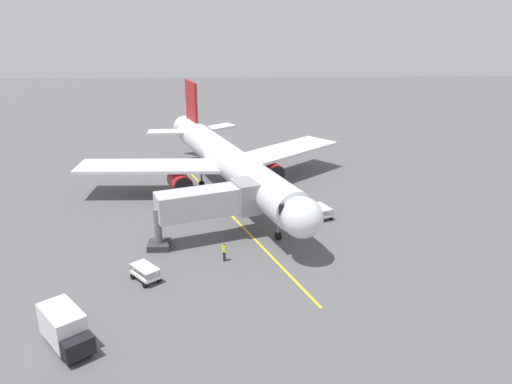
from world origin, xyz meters
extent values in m
plane|color=#565659|center=(0.00, 0.00, 0.00)|extent=(220.00, 220.00, 0.00)
cube|color=yellow|center=(-1.10, 5.57, 0.01)|extent=(14.22, 37.56, 0.01)
cylinder|color=silver|center=(-1.10, -0.43, 4.10)|extent=(15.45, 33.18, 3.80)
ellipsoid|color=silver|center=(-7.47, 16.62, 4.10)|extent=(4.78, 5.01, 3.61)
cone|color=silver|center=(5.37, -17.76, 4.10)|extent=(4.25, 4.01, 3.42)
cube|color=black|center=(-6.98, 15.31, 4.65)|extent=(3.59, 2.63, 0.90)
cube|color=silver|center=(-7.78, -6.90, 3.50)|extent=(16.09, 15.35, 0.36)
cylinder|color=red|center=(-6.18, -3.40, 2.00)|extent=(3.34, 3.99, 2.30)
cylinder|color=black|center=(-6.80, -1.76, 2.00)|extent=(2.04, 0.92, 2.10)
cube|color=silver|center=(8.19, -0.94, 3.50)|extent=(17.18, 5.65, 0.36)
cylinder|color=red|center=(4.68, 0.66, 2.00)|extent=(3.34, 3.99, 2.30)
cylinder|color=black|center=(4.07, 2.30, 2.00)|extent=(2.04, 0.92, 2.10)
cube|color=red|center=(4.32, -14.95, 7.90)|extent=(2.02, 4.62, 7.20)
cube|color=silver|center=(1.22, -15.79, 4.70)|extent=(6.50, 5.86, 0.24)
cube|color=silver|center=(7.22, -13.55, 4.70)|extent=(6.50, 2.67, 0.24)
cylinder|color=slate|center=(-5.82, 12.22, 1.73)|extent=(0.24, 0.24, 2.77)
cylinder|color=black|center=(-5.82, 12.22, 0.35)|extent=(0.67, 0.81, 0.70)
cylinder|color=slate|center=(-2.49, -4.15, 1.94)|extent=(0.24, 0.24, 2.77)
cylinder|color=black|center=(-2.49, -4.15, 0.55)|extent=(0.81, 1.19, 1.10)
cylinder|color=slate|center=(2.39, -2.33, 1.94)|extent=(0.24, 0.24, 2.77)
cylinder|color=black|center=(2.39, -2.33, 0.55)|extent=(0.81, 1.19, 1.10)
cube|color=#B7B7BC|center=(1.14, 12.15, 3.90)|extent=(9.34, 5.58, 2.50)
cube|color=gray|center=(-3.07, 10.57, 3.90)|extent=(3.74, 3.98, 3.00)
cylinder|color=slate|center=(5.36, 13.72, 1.95)|extent=(0.70, 0.70, 3.90)
cube|color=#333338|center=(5.36, 13.72, 0.30)|extent=(2.00, 2.00, 0.60)
cylinder|color=#23232D|center=(-0.73, 16.48, 0.44)|extent=(0.26, 0.26, 0.88)
cube|color=#D8EA19|center=(-0.73, 16.48, 1.18)|extent=(0.45, 0.42, 0.60)
cube|color=silver|center=(-0.73, 16.48, 1.18)|extent=(0.47, 0.44, 0.10)
sphere|color=brown|center=(-0.73, 16.48, 1.60)|extent=(0.22, 0.22, 0.22)
cube|color=white|center=(-10.81, 7.06, 0.56)|extent=(2.32, 2.94, 0.24)
cube|color=silver|center=(-10.81, 7.06, 1.23)|extent=(2.32, 2.94, 0.08)
cylinder|color=slate|center=(-11.86, 7.91, 0.96)|extent=(0.06, 0.06, 0.55)
cylinder|color=slate|center=(-10.72, 8.40, 0.96)|extent=(0.06, 0.06, 0.55)
cylinder|color=slate|center=(-10.90, 5.71, 0.96)|extent=(0.06, 0.06, 0.55)
cylinder|color=slate|center=(-9.76, 6.21, 0.96)|extent=(0.06, 0.06, 0.55)
cylinder|color=black|center=(-11.79, 7.67, 0.22)|extent=(0.41, 0.50, 0.44)
cylinder|color=black|center=(-10.60, 8.19, 0.22)|extent=(0.41, 0.50, 0.44)
cylinder|color=black|center=(-11.03, 5.93, 0.22)|extent=(0.41, 0.50, 0.44)
cylinder|color=black|center=(-9.83, 6.45, 0.22)|extent=(0.41, 0.50, 0.44)
cube|color=black|center=(8.35, 29.35, 1.02)|extent=(2.55, 2.52, 1.20)
cube|color=black|center=(7.91, 29.90, 1.22)|extent=(1.42, 1.20, 0.70)
cube|color=silver|center=(9.58, 27.84, 1.52)|extent=(3.82, 4.06, 2.20)
cylinder|color=black|center=(7.68, 29.14, 0.42)|extent=(0.72, 0.81, 0.84)
cylinder|color=black|center=(8.69, 29.96, 0.42)|extent=(0.72, 0.81, 0.84)
cylinder|color=black|center=(9.70, 26.65, 0.42)|extent=(0.72, 0.81, 0.84)
cylinder|color=black|center=(10.71, 27.47, 0.42)|extent=(0.72, 0.81, 0.84)
cube|color=white|center=(5.63, 19.64, 0.56)|extent=(2.75, 2.89, 0.24)
cube|color=silver|center=(5.63, 19.64, 1.23)|extent=(2.75, 2.89, 0.08)
cylinder|color=slate|center=(4.38, 20.15, 0.96)|extent=(0.06, 0.06, 0.55)
cylinder|color=slate|center=(5.33, 20.96, 0.96)|extent=(0.06, 0.06, 0.55)
cylinder|color=slate|center=(5.94, 18.33, 0.96)|extent=(0.06, 0.06, 0.55)
cylinder|color=slate|center=(6.89, 19.13, 0.96)|extent=(0.06, 0.06, 0.55)
cylinder|color=black|center=(4.52, 19.94, 0.22)|extent=(0.48, 0.50, 0.44)
cylinder|color=black|center=(5.51, 20.79, 0.22)|extent=(0.48, 0.50, 0.44)
cylinder|color=black|center=(5.76, 18.50, 0.22)|extent=(0.48, 0.50, 0.44)
cylinder|color=black|center=(6.75, 19.34, 0.22)|extent=(0.48, 0.50, 0.44)
camera|label=1|loc=(-1.94, 56.45, 20.93)|focal=35.53mm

